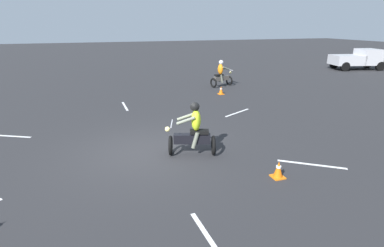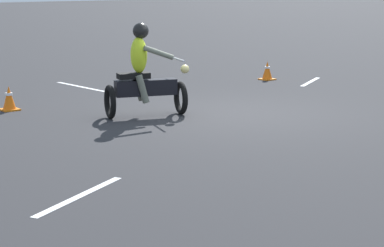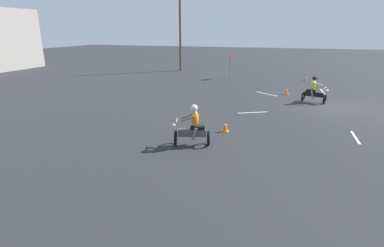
{
  "view_description": "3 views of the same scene",
  "coord_description": "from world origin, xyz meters",
  "px_view_note": "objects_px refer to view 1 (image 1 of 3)",
  "views": [
    {
      "loc": [
        8.6,
        -1.32,
        3.81
      ],
      "look_at": [
        0.64,
        1.32,
        1.0
      ],
      "focal_mm": 28.0,
      "sensor_mm": 36.0,
      "label": 1
    },
    {
      "loc": [
        -10.24,
        8.61,
        2.43
      ],
      "look_at": [
        -4.02,
        3.86,
        0.9
      ],
      "focal_mm": 70.0,
      "sensor_mm": 36.0,
      "label": 2
    },
    {
      "loc": [
        -19.26,
        2.99,
        4.41
      ],
      "look_at": [
        -8.68,
        6.39,
        0.9
      ],
      "focal_mm": 28.0,
      "sensor_mm": 36.0,
      "label": 3
    }
  ],
  "objects_px": {
    "pickup_truck": "(358,59)",
    "traffic_cone_mid_left": "(221,90)",
    "motorcycle_rider_foreground": "(193,132)",
    "motorcycle_rider_background": "(221,75)",
    "traffic_cone_near_left": "(278,170)"
  },
  "relations": [
    {
      "from": "pickup_truck",
      "to": "traffic_cone_mid_left",
      "type": "relative_size",
      "value": 9.64
    },
    {
      "from": "motorcycle_rider_foreground",
      "to": "traffic_cone_near_left",
      "type": "distance_m",
      "value": 2.68
    },
    {
      "from": "motorcycle_rider_foreground",
      "to": "motorcycle_rider_background",
      "type": "bearing_deg",
      "value": -10.11
    },
    {
      "from": "motorcycle_rider_background",
      "to": "traffic_cone_near_left",
      "type": "xyz_separation_m",
      "value": [
        11.37,
        -3.37,
        -0.51
      ]
    },
    {
      "from": "motorcycle_rider_foreground",
      "to": "traffic_cone_near_left",
      "type": "height_order",
      "value": "motorcycle_rider_foreground"
    },
    {
      "from": "motorcycle_rider_foreground",
      "to": "traffic_cone_mid_left",
      "type": "distance_m",
      "value": 8.39
    },
    {
      "from": "motorcycle_rider_foreground",
      "to": "motorcycle_rider_background",
      "type": "relative_size",
      "value": 1.0
    },
    {
      "from": "pickup_truck",
      "to": "traffic_cone_near_left",
      "type": "xyz_separation_m",
      "value": [
        14.46,
        -17.51,
        -0.71
      ]
    },
    {
      "from": "pickup_truck",
      "to": "motorcycle_rider_background",
      "type": "bearing_deg",
      "value": -64.26
    },
    {
      "from": "traffic_cone_near_left",
      "to": "traffic_cone_mid_left",
      "type": "xyz_separation_m",
      "value": [
        -9.35,
        2.48,
        0.0
      ]
    },
    {
      "from": "pickup_truck",
      "to": "traffic_cone_mid_left",
      "type": "bearing_deg",
      "value": -57.78
    },
    {
      "from": "motorcycle_rider_background",
      "to": "traffic_cone_mid_left",
      "type": "height_order",
      "value": "motorcycle_rider_background"
    },
    {
      "from": "motorcycle_rider_background",
      "to": "traffic_cone_mid_left",
      "type": "relative_size",
      "value": 3.58
    },
    {
      "from": "motorcycle_rider_background",
      "to": "traffic_cone_mid_left",
      "type": "distance_m",
      "value": 2.27
    },
    {
      "from": "pickup_truck",
      "to": "traffic_cone_mid_left",
      "type": "height_order",
      "value": "pickup_truck"
    }
  ]
}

